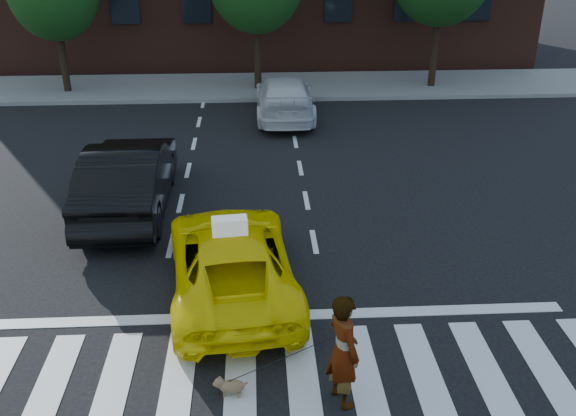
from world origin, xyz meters
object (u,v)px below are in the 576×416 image
(taxi, at_px, (232,260))
(woman, at_px, (343,351))
(black_sedan, at_px, (128,177))
(white_suv, at_px, (285,97))
(dog, at_px, (229,386))

(taxi, relative_size, woman, 2.62)
(woman, bearing_deg, taxi, 5.61)
(black_sedan, bearing_deg, white_suv, -120.48)
(taxi, bearing_deg, dog, 84.26)
(woman, relative_size, dog, 3.43)
(white_suv, distance_m, dog, 14.21)
(black_sedan, height_order, woman, woman)
(woman, height_order, dog, woman)
(dog, bearing_deg, white_suv, 91.78)
(woman, bearing_deg, dog, 60.19)
(black_sedan, distance_m, dog, 7.33)
(woman, xyz_separation_m, dog, (-1.71, 0.20, -0.76))
(white_suv, xyz_separation_m, woman, (0.15, -14.32, 0.24))
(white_suv, relative_size, dog, 8.85)
(taxi, height_order, dog, taxi)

